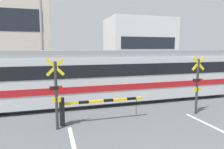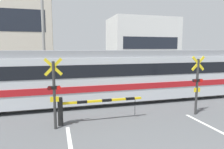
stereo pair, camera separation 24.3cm
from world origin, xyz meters
name	(u,v)px [view 1 (the left image)]	position (x,y,z in m)	size (l,w,h in m)	color
rail_track_near	(115,103)	(0.00, 8.25, 0.04)	(50.00, 0.10, 0.08)	gray
rail_track_far	(108,97)	(0.00, 9.69, 0.04)	(50.00, 0.10, 0.08)	gray
commuter_train	(101,75)	(-0.60, 8.97, 1.60)	(16.28, 2.76, 2.99)	silver
crossing_barrier_near	(84,106)	(-2.11, 5.88, 0.73)	(3.61, 0.20, 1.15)	black
crossing_barrier_far	(128,80)	(2.11, 11.59, 0.73)	(3.61, 0.20, 1.15)	black
crossing_signal_left	(56,91)	(-3.18, 5.55, 1.51)	(0.68, 0.15, 2.75)	#333333
crossing_signal_right	(197,83)	(3.18, 5.55, 1.51)	(0.68, 0.15, 2.75)	#333333
pedestrian	(102,73)	(0.97, 14.98, 0.92)	(0.38, 0.22, 1.62)	#23232D
building_left_of_street	(11,28)	(-7.17, 21.12, 5.19)	(7.68, 5.20, 10.37)	beige
building_right_of_street	(139,46)	(7.33, 21.12, 3.37)	(7.99, 5.20, 6.74)	white
utility_pole_streetside	(42,30)	(-3.93, 14.09, 4.44)	(0.22, 0.22, 8.89)	gray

